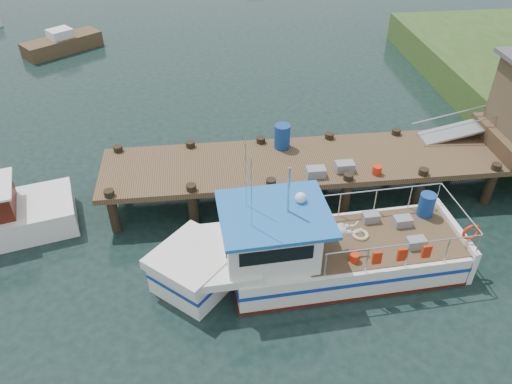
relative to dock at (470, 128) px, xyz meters
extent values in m
plane|color=black|center=(-6.51, -0.01, -2.24)|extent=(160.00, 160.00, 0.00)
cube|color=#4D3824|center=(-4.51, -0.01, -0.94)|extent=(16.00, 3.00, 0.20)
cylinder|color=black|center=(-12.01, -1.31, -1.59)|extent=(0.32, 0.32, 1.90)
cylinder|color=black|center=(-12.01, 1.29, -1.59)|extent=(0.32, 0.32, 1.90)
cylinder|color=black|center=(-9.51, -1.31, -1.59)|extent=(0.32, 0.32, 1.90)
cylinder|color=black|center=(-9.51, 1.29, -1.59)|extent=(0.32, 0.32, 1.90)
cylinder|color=black|center=(-7.01, -1.31, -1.59)|extent=(0.32, 0.32, 1.90)
cylinder|color=black|center=(-7.01, 1.29, -1.59)|extent=(0.32, 0.32, 1.90)
cylinder|color=black|center=(-4.51, -1.31, -1.59)|extent=(0.32, 0.32, 1.90)
cylinder|color=black|center=(-4.51, 1.29, -1.59)|extent=(0.32, 0.32, 1.90)
cylinder|color=black|center=(-2.01, -1.31, -1.59)|extent=(0.32, 0.32, 1.90)
cylinder|color=black|center=(-2.01, 1.29, -1.59)|extent=(0.32, 0.32, 1.90)
cylinder|color=black|center=(0.49, -1.31, -1.59)|extent=(0.32, 0.32, 1.90)
cylinder|color=black|center=(0.49, 1.29, -1.59)|extent=(0.32, 0.32, 1.90)
cube|color=#A5A8AD|center=(0.19, 0.89, -0.59)|extent=(3.34, 0.90, 0.79)
cylinder|color=silver|center=(0.19, 0.49, -0.09)|extent=(3.34, 0.05, 0.76)
cylinder|color=silver|center=(0.19, 1.29, -0.09)|extent=(3.34, 0.05, 0.76)
cube|color=slate|center=(-5.51, -1.01, -0.68)|extent=(0.60, 0.40, 0.30)
cube|color=slate|center=(-4.51, -0.81, -0.68)|extent=(0.60, 0.40, 0.30)
cylinder|color=red|center=(-3.51, -1.11, -0.69)|extent=(0.30, 0.30, 0.28)
cylinder|color=navy|center=(-6.31, 0.89, -0.40)|extent=(0.56, 0.56, 0.85)
cube|color=silver|center=(-5.23, -3.78, -1.75)|extent=(6.60, 2.93, 0.99)
cube|color=silver|center=(-9.53, -4.01, -1.75)|extent=(2.59, 2.59, 0.99)
cube|color=silver|center=(-9.53, -4.01, -1.12)|extent=(2.83, 2.84, 0.30)
cube|color=silver|center=(-8.67, -3.97, -1.15)|extent=(1.85, 2.55, 0.26)
cube|color=navy|center=(-5.23, -3.78, -1.62)|extent=(6.68, 2.97, 0.12)
cube|color=navy|center=(-9.53, -4.01, -1.62)|extent=(2.63, 2.63, 0.12)
cube|color=#4D120B|center=(-5.23, -3.78, -2.20)|extent=(6.68, 2.95, 0.12)
cube|color=#4D3824|center=(-4.20, -3.73, -1.24)|extent=(4.77, 2.58, 0.03)
cube|color=silver|center=(-1.87, -3.60, -1.66)|extent=(0.31, 2.59, 1.16)
cube|color=silver|center=(-7.47, -3.90, -0.60)|extent=(2.53, 2.37, 1.29)
cube|color=black|center=(-7.41, -5.03, -0.34)|extent=(1.90, 0.14, 0.43)
cube|color=black|center=(-7.53, -2.78, -0.34)|extent=(1.90, 0.14, 0.43)
cube|color=black|center=(-8.68, -3.97, -0.34)|extent=(0.12, 1.55, 0.43)
cube|color=#1C5EB1|center=(-7.30, -3.89, 0.09)|extent=(3.06, 2.65, 0.10)
cylinder|color=silver|center=(-6.95, -3.87, 0.82)|extent=(0.07, 0.07, 1.38)
cylinder|color=silver|center=(-7.96, -4.36, 1.16)|extent=(0.02, 0.02, 2.07)
cylinder|color=silver|center=(-8.01, -3.50, 1.16)|extent=(0.02, 0.02, 2.07)
sphere|color=silver|center=(-6.54, -3.51, 0.26)|extent=(0.33, 0.33, 0.31)
cylinder|color=silver|center=(-4.00, -4.91, -0.43)|extent=(4.31, 0.27, 0.04)
cylinder|color=silver|center=(-4.13, -2.53, -0.43)|extent=(4.31, 0.27, 0.04)
cylinder|color=silver|center=(-1.89, -3.60, -0.43)|extent=(0.17, 2.37, 0.04)
cylinder|color=silver|center=(-6.11, -5.02, -0.84)|extent=(0.04, 0.04, 0.82)
cylinder|color=silver|center=(-6.24, -2.65, -0.84)|extent=(0.04, 0.04, 0.82)
cylinder|color=silver|center=(-4.99, -4.96, -0.84)|extent=(0.04, 0.04, 0.82)
cylinder|color=silver|center=(-5.12, -2.58, -0.84)|extent=(0.04, 0.04, 0.82)
cylinder|color=silver|center=(-3.87, -4.90, -0.84)|extent=(0.04, 0.04, 0.82)
cylinder|color=silver|center=(-4.00, -2.52, -0.84)|extent=(0.04, 0.04, 0.82)
cylinder|color=silver|center=(-2.76, -4.84, -0.84)|extent=(0.04, 0.04, 0.82)
cylinder|color=silver|center=(-2.88, -2.46, -0.84)|extent=(0.04, 0.04, 0.82)
cylinder|color=silver|center=(-1.85, -4.79, -0.84)|extent=(0.04, 0.04, 0.82)
cylinder|color=silver|center=(-1.98, -2.41, -0.84)|extent=(0.04, 0.04, 0.82)
cube|color=slate|center=(-3.31, -4.20, -1.09)|extent=(0.54, 0.37, 0.28)
cube|color=slate|center=(-3.36, -3.25, -1.09)|extent=(0.54, 0.37, 0.28)
cube|color=slate|center=(-4.24, -2.95, -1.09)|extent=(0.49, 0.35, 0.28)
cylinder|color=navy|center=(-2.52, -2.86, -0.86)|extent=(0.51, 0.51, 0.76)
cylinder|color=red|center=(-5.19, -4.56, -1.11)|extent=(0.27, 0.27, 0.26)
torus|color=#BFB28C|center=(-4.72, -3.58, -1.19)|extent=(0.51, 0.51, 0.10)
torus|color=red|center=(-1.82, -4.29, -0.78)|extent=(0.54, 0.12, 0.53)
cube|color=red|center=(-4.73, -4.96, -0.78)|extent=(0.25, 0.10, 0.39)
cube|color=red|center=(-4.05, -4.93, -0.78)|extent=(0.25, 0.10, 0.39)
cube|color=red|center=(-3.36, -4.89, -0.78)|extent=(0.25, 0.10, 0.39)
imported|color=silver|center=(-5.73, -4.07, -0.49)|extent=(0.39, 0.57, 1.52)
cube|color=#4D3824|center=(-16.71, 15.03, -1.84)|extent=(4.33, 3.85, 0.80)
cube|color=silver|center=(-16.71, 15.03, -1.23)|extent=(1.60, 1.57, 0.52)
camera|label=1|loc=(-8.97, -13.94, 8.37)|focal=35.00mm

